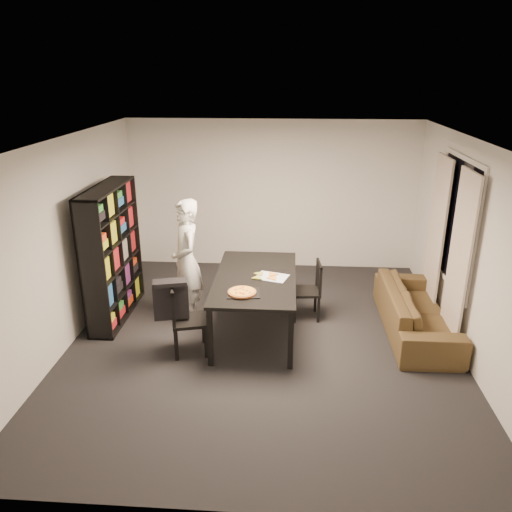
# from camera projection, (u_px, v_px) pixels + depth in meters

# --- Properties ---
(room) EXTENTS (5.01, 5.51, 2.61)m
(room) POSITION_uv_depth(u_px,v_px,m) (264.00, 248.00, 6.15)
(room) COLOR black
(room) RESTS_ON ground
(window_pane) EXTENTS (0.02, 1.40, 1.60)m
(window_pane) POSITION_uv_depth(u_px,v_px,m) (457.00, 222.00, 6.48)
(window_pane) COLOR black
(window_pane) RESTS_ON room
(window_frame) EXTENTS (0.03, 1.52, 1.72)m
(window_frame) POSITION_uv_depth(u_px,v_px,m) (456.00, 222.00, 6.48)
(window_frame) COLOR white
(window_frame) RESTS_ON room
(curtain_left) EXTENTS (0.03, 0.70, 2.25)m
(curtain_left) POSITION_uv_depth(u_px,v_px,m) (459.00, 262.00, 6.12)
(curtain_left) COLOR beige
(curtain_left) RESTS_ON room
(curtain_right) EXTENTS (0.03, 0.70, 2.25)m
(curtain_right) POSITION_uv_depth(u_px,v_px,m) (436.00, 235.00, 7.09)
(curtain_right) COLOR beige
(curtain_right) RESTS_ON room
(bookshelf) EXTENTS (0.35, 1.50, 1.90)m
(bookshelf) POSITION_uv_depth(u_px,v_px,m) (112.00, 254.00, 6.97)
(bookshelf) COLOR black
(bookshelf) RESTS_ON room
(dining_table) EXTENTS (1.06, 1.91, 0.80)m
(dining_table) POSITION_uv_depth(u_px,v_px,m) (255.00, 281.00, 6.62)
(dining_table) COLOR black
(dining_table) RESTS_ON room
(chair_left) EXTENTS (0.52, 0.52, 0.92)m
(chair_left) POSITION_uv_depth(u_px,v_px,m) (182.00, 315.00, 6.16)
(chair_left) COLOR black
(chair_left) RESTS_ON room
(chair_right) EXTENTS (0.43, 0.43, 0.84)m
(chair_right) POSITION_uv_depth(u_px,v_px,m) (312.00, 286.00, 7.07)
(chair_right) COLOR black
(chair_right) RESTS_ON room
(draped_jacket) EXTENTS (0.44, 0.27, 0.51)m
(draped_jacket) POSITION_uv_depth(u_px,v_px,m) (171.00, 298.00, 6.06)
(draped_jacket) COLOR black
(draped_jacket) RESTS_ON chair_left
(person) EXTENTS (0.64, 0.75, 1.75)m
(person) POSITION_uv_depth(u_px,v_px,m) (187.00, 261.00, 6.90)
(person) COLOR silver
(person) RESTS_ON room
(baking_tray) EXTENTS (0.43, 0.36, 0.01)m
(baking_tray) POSITION_uv_depth(u_px,v_px,m) (244.00, 293.00, 6.09)
(baking_tray) COLOR black
(baking_tray) RESTS_ON dining_table
(pepperoni_pizza) EXTENTS (0.35, 0.35, 0.03)m
(pepperoni_pizza) POSITION_uv_depth(u_px,v_px,m) (242.00, 292.00, 6.07)
(pepperoni_pizza) COLOR brown
(pepperoni_pizza) RESTS_ON dining_table
(kitchen_towel) EXTENTS (0.47, 0.41, 0.01)m
(kitchen_towel) POSITION_uv_depth(u_px,v_px,m) (272.00, 277.00, 6.57)
(kitchen_towel) COLOR white
(kitchen_towel) RESTS_ON dining_table
(pizza_slices) EXTENTS (0.42, 0.37, 0.01)m
(pizza_slices) POSITION_uv_depth(u_px,v_px,m) (265.00, 276.00, 6.57)
(pizza_slices) COLOR gold
(pizza_slices) RESTS_ON dining_table
(sofa) EXTENTS (0.81, 2.07, 0.60)m
(sofa) POSITION_uv_depth(u_px,v_px,m) (416.00, 311.00, 6.75)
(sofa) COLOR #43361B
(sofa) RESTS_ON room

